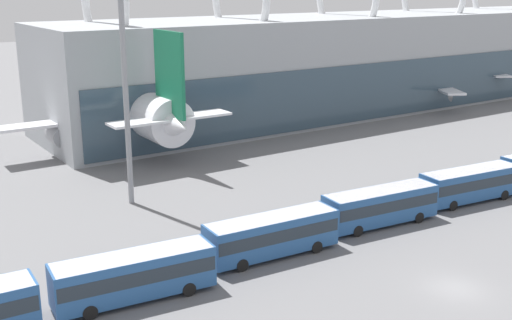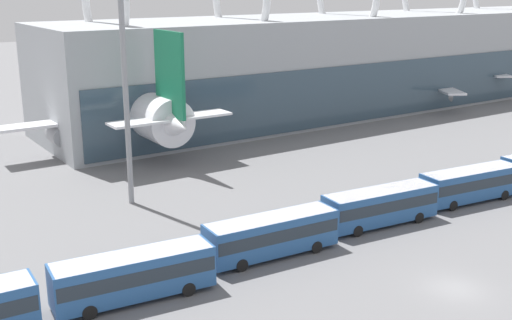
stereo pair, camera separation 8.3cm
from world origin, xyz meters
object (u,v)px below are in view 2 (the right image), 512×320
object	(u,v)px
shuttle_bus_1	(134,273)
shuttle_bus_4	(471,183)
airliner_parked_remote	(423,76)
shuttle_bus_2	(272,233)
airliner_at_gate_far	(126,106)
shuttle_bus_3	(380,204)

from	to	relation	value
shuttle_bus_1	shuttle_bus_4	distance (m)	36.00
airliner_parked_remote	shuttle_bus_2	bearing A→B (deg)	62.78
shuttle_bus_2	shuttle_bus_4	world-z (taller)	same
airliner_at_gate_far	airliner_parked_remote	xyz separation A→B (m)	(58.94, 1.67, -0.89)
airliner_parked_remote	shuttle_bus_1	size ratio (longest dim) A/B	2.90
shuttle_bus_4	airliner_parked_remote	bearing A→B (deg)	53.15
airliner_at_gate_far	shuttle_bus_4	size ratio (longest dim) A/B	3.11
airliner_parked_remote	shuttle_bus_2	distance (m)	76.56
airliner_at_gate_far	shuttle_bus_1	bearing A→B (deg)	157.72
airliner_at_gate_far	airliner_parked_remote	world-z (taller)	airliner_at_gate_far
shuttle_bus_1	shuttle_bus_3	distance (m)	24.01
shuttle_bus_4	shuttle_bus_3	bearing A→B (deg)	-175.07
shuttle_bus_3	shuttle_bus_4	bearing A→B (deg)	4.11
shuttle_bus_1	shuttle_bus_2	distance (m)	12.02
shuttle_bus_1	shuttle_bus_4	xyz separation A→B (m)	(35.99, 0.39, 0.00)
airliner_parked_remote	shuttle_bus_1	world-z (taller)	airliner_parked_remote
airliner_parked_remote	shuttle_bus_3	xyz separation A→B (m)	(-51.98, -41.88, -2.52)
shuttle_bus_4	shuttle_bus_1	bearing A→B (deg)	-172.79
shuttle_bus_3	shuttle_bus_4	size ratio (longest dim) A/B	1.00
shuttle_bus_1	shuttle_bus_3	world-z (taller)	same
shuttle_bus_2	shuttle_bus_3	world-z (taller)	same
shuttle_bus_1	shuttle_bus_2	bearing A→B (deg)	9.11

